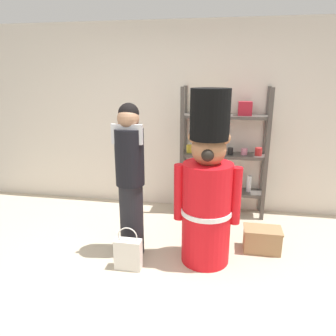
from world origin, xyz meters
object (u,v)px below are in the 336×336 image
Objects in this scene: person_shopper at (130,177)px; display_crate at (262,239)px; shopping_bag at (128,254)px; merchandise_shelf at (223,150)px; teddy_bear_guard at (207,190)px.

display_crate is (1.42, 0.28, -0.74)m from person_shopper.
person_shopper is at bearing 98.84° from shopping_bag.
shopping_bag is 1.49m from display_crate.
merchandise_shelf is at bearing 60.63° from shopping_bag.
teddy_bear_guard is (-0.13, -1.28, -0.13)m from merchandise_shelf.
person_shopper is (-0.80, 0.01, 0.09)m from teddy_bear_guard.
display_crate is at bearing -63.92° from merchandise_shelf.
merchandise_shelf is 1.07× the size of person_shopper.
teddy_bear_guard is at bearing -95.96° from merchandise_shelf.
shopping_bag is at bearing -156.38° from display_crate.
merchandise_shelf reaches higher than shopping_bag.
merchandise_shelf reaches higher than person_shopper.
merchandise_shelf is 0.98× the size of teddy_bear_guard.
display_crate is (0.48, -0.98, -0.78)m from merchandise_shelf.
merchandise_shelf is 1.34m from display_crate.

